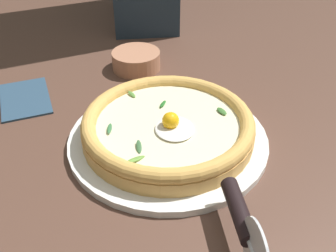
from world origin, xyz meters
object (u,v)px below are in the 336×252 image
object	(u,v)px
side_bowl	(136,60)
folded_napkin	(25,98)
pizza	(168,126)
pizza_cutter	(244,225)

from	to	relation	value
side_bowl	folded_napkin	distance (m)	0.25
side_bowl	folded_napkin	xyz separation A→B (m)	(-0.10, 0.22, -0.02)
pizza	pizza_cutter	distance (m)	0.23
pizza	folded_napkin	distance (m)	0.31
side_bowl	pizza_cutter	world-z (taller)	pizza_cutter
pizza	side_bowl	size ratio (longest dim) A/B	2.65
pizza_cutter	folded_napkin	size ratio (longest dim) A/B	1.11
pizza_cutter	folded_napkin	xyz separation A→B (m)	(0.38, 0.32, -0.04)
side_bowl	pizza_cutter	bearing A→B (deg)	-168.33
folded_napkin	side_bowl	bearing A→B (deg)	-65.25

